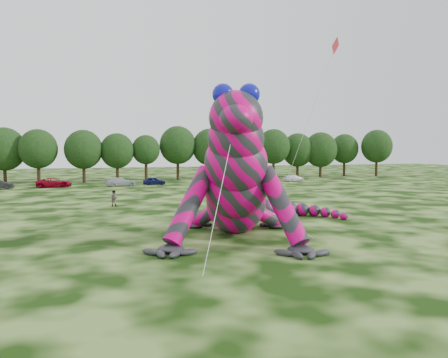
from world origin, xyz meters
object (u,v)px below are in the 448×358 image
at_px(flying_kite, 331,59).
at_px(tree_13, 274,154).
at_px(tree_5, 4,156).
at_px(tree_9, 146,158).
at_px(tree_8, 117,158).
at_px(car_4, 154,181).
at_px(tree_12, 240,157).
at_px(car_6, 264,178).
at_px(spectator_5, 241,199).
at_px(tree_17, 377,153).
at_px(spectator_1, 114,198).
at_px(tree_15, 321,155).
at_px(car_3, 121,182).
at_px(tree_6, 38,157).
at_px(tree_16, 344,155).
at_px(spectator_3, 255,185).
at_px(tree_14, 298,155).
at_px(car_5, 205,180).
at_px(tree_11, 210,154).
at_px(spectator_2, 243,186).
at_px(inflatable_gecko, 236,163).
at_px(car_7, 294,178).
at_px(tree_7, 84,156).
at_px(car_2, 54,183).
at_px(tree_10, 178,153).

bearing_deg(flying_kite, tree_13, 70.80).
xyz_separation_m(tree_5, tree_9, (24.19, -1.09, -0.56)).
height_order(tree_8, car_4, tree_8).
bearing_deg(flying_kite, tree_9, 100.38).
bearing_deg(tree_5, tree_12, -0.93).
bearing_deg(flying_kite, tree_8, 106.31).
bearing_deg(flying_kite, car_6, 74.47).
bearing_deg(car_4, spectator_5, -164.43).
distance_m(tree_17, spectator_1, 68.62).
relative_size(tree_8, tree_15, 0.93).
bearing_deg(tree_8, car_3, -91.61).
distance_m(tree_12, tree_17, 31.96).
bearing_deg(spectator_1, tree_17, -123.40).
relative_size(tree_12, spectator_5, 4.99).
distance_m(tree_6, tree_13, 44.69).
distance_m(tree_16, spectator_3, 42.85).
distance_m(tree_14, car_6, 16.48).
xyz_separation_m(tree_15, car_5, (-28.75, -10.47, -4.16)).
distance_m(tree_5, car_5, 34.94).
xyz_separation_m(car_6, spectator_5, (-16.13, -31.53, 0.20)).
bearing_deg(tree_9, tree_15, 0.65).
height_order(tree_11, tree_13, tree_13).
height_order(car_5, spectator_3, spectator_3).
relative_size(tree_17, spectator_3, 5.44).
relative_size(tree_5, tree_11, 0.97).
distance_m(flying_kite, spectator_5, 16.34).
bearing_deg(tree_12, tree_6, -178.39).
distance_m(flying_kite, spectator_2, 26.17).
height_order(tree_12, spectator_5, tree_12).
relative_size(car_6, spectator_3, 2.65).
relative_size(tree_5, tree_14, 1.04).
distance_m(flying_kite, tree_12, 51.42).
xyz_separation_m(tree_14, tree_15, (5.01, -0.95, 0.12)).
bearing_deg(car_6, tree_8, 76.01).
bearing_deg(inflatable_gecko, car_3, 115.94).
bearing_deg(car_7, tree_16, -68.43).
xyz_separation_m(tree_14, tree_17, (18.49, -2.06, 0.45)).
height_order(tree_12, car_7, tree_12).
relative_size(flying_kite, spectator_1, 9.29).
xyz_separation_m(car_5, car_6, (11.53, 1.09, 0.04)).
distance_m(tree_7, car_2, 10.28).
bearing_deg(spectator_3, tree_15, 101.59).
distance_m(tree_8, car_2, 13.94).
bearing_deg(tree_11, inflatable_gecko, -104.20).
bearing_deg(tree_13, spectator_1, -134.59).
height_order(inflatable_gecko, tree_7, inflatable_gecko).
distance_m(flying_kite, tree_10, 51.22).
bearing_deg(tree_12, tree_10, 176.20).
relative_size(tree_16, spectator_3, 4.95).
bearing_deg(tree_11, spectator_5, -101.84).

